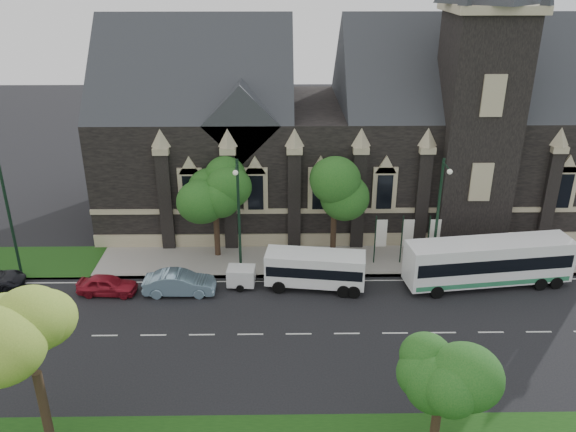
{
  "coord_description": "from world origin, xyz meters",
  "views": [
    {
      "loc": [
        -1.1,
        -30.01,
        21.18
      ],
      "look_at": [
        -0.57,
        6.0,
        5.37
      ],
      "focal_mm": 36.22,
      "sensor_mm": 36.0,
      "label": 1
    }
  ],
  "objects_px": {
    "tree_park_east": "(445,370)",
    "street_lamp_far": "(8,215)",
    "banner_flag_right": "(432,236)",
    "street_lamp_near": "(439,212)",
    "street_lamp_mid": "(239,213)",
    "tree_walk_right": "(338,185)",
    "tree_park_near": "(36,332)",
    "shuttle_bus": "(315,268)",
    "tree_walk_left": "(217,187)",
    "banner_flag_left": "(379,236)",
    "sedan": "(180,283)",
    "tour_coach": "(488,262)",
    "box_trailer": "(241,276)",
    "banner_flag_center": "(406,236)",
    "car_far_red": "(107,285)"
  },
  "relations": [
    {
      "from": "sedan",
      "to": "shuttle_bus",
      "type": "bearing_deg",
      "value": -85.77
    },
    {
      "from": "tree_walk_right",
      "to": "car_far_red",
      "type": "bearing_deg",
      "value": -160.62
    },
    {
      "from": "banner_flag_left",
      "to": "car_far_red",
      "type": "relative_size",
      "value": 0.98
    },
    {
      "from": "tree_park_east",
      "to": "street_lamp_far",
      "type": "height_order",
      "value": "street_lamp_far"
    },
    {
      "from": "tree_walk_right",
      "to": "shuttle_bus",
      "type": "distance_m",
      "value": 6.9
    },
    {
      "from": "street_lamp_near",
      "to": "sedan",
      "type": "distance_m",
      "value": 18.72
    },
    {
      "from": "banner_flag_center",
      "to": "tour_coach",
      "type": "height_order",
      "value": "banner_flag_center"
    },
    {
      "from": "tree_park_east",
      "to": "sedan",
      "type": "relative_size",
      "value": 1.27
    },
    {
      "from": "tree_walk_left",
      "to": "street_lamp_near",
      "type": "relative_size",
      "value": 0.85
    },
    {
      "from": "banner_flag_right",
      "to": "street_lamp_near",
      "type": "bearing_deg",
      "value": -98.56
    },
    {
      "from": "banner_flag_left",
      "to": "shuttle_bus",
      "type": "bearing_deg",
      "value": -145.73
    },
    {
      "from": "tree_walk_right",
      "to": "tree_walk_left",
      "type": "xyz_separation_m",
      "value": [
        -9.01,
        -0.01,
        -0.08
      ]
    },
    {
      "from": "tree_park_east",
      "to": "sedan",
      "type": "distance_m",
      "value": 20.54
    },
    {
      "from": "banner_flag_right",
      "to": "shuttle_bus",
      "type": "relative_size",
      "value": 0.56
    },
    {
      "from": "tree_park_near",
      "to": "tree_walk_left",
      "type": "distance_m",
      "value": 20.38
    },
    {
      "from": "banner_flag_center",
      "to": "box_trailer",
      "type": "bearing_deg",
      "value": -165.3
    },
    {
      "from": "street_lamp_mid",
      "to": "banner_flag_right",
      "type": "relative_size",
      "value": 2.25
    },
    {
      "from": "banner_flag_left",
      "to": "banner_flag_right",
      "type": "xyz_separation_m",
      "value": [
        4.0,
        0.0,
        0.0
      ]
    },
    {
      "from": "tree_park_near",
      "to": "tour_coach",
      "type": "distance_m",
      "value": 29.55
    },
    {
      "from": "banner_flag_left",
      "to": "sedan",
      "type": "bearing_deg",
      "value": -164.28
    },
    {
      "from": "street_lamp_far",
      "to": "tree_park_near",
      "type": "bearing_deg",
      "value": -62.58
    },
    {
      "from": "street_lamp_mid",
      "to": "tour_coach",
      "type": "distance_m",
      "value": 17.87
    },
    {
      "from": "tree_walk_right",
      "to": "box_trailer",
      "type": "xyz_separation_m",
      "value": [
        -7.09,
        -4.9,
        -4.97
      ]
    },
    {
      "from": "street_lamp_near",
      "to": "tour_coach",
      "type": "distance_m",
      "value": 4.96
    },
    {
      "from": "tree_park_near",
      "to": "tree_walk_right",
      "type": "height_order",
      "value": "tree_park_near"
    },
    {
      "from": "tree_park_near",
      "to": "street_lamp_near",
      "type": "bearing_deg",
      "value": 36.08
    },
    {
      "from": "tree_walk_left",
      "to": "street_lamp_far",
      "type": "xyz_separation_m",
      "value": [
        -14.2,
        -3.61,
        -0.62
      ]
    },
    {
      "from": "banner_flag_center",
      "to": "car_far_red",
      "type": "height_order",
      "value": "banner_flag_center"
    },
    {
      "from": "tree_park_near",
      "to": "street_lamp_mid",
      "type": "bearing_deg",
      "value": 63.9
    },
    {
      "from": "banner_flag_right",
      "to": "tour_coach",
      "type": "height_order",
      "value": "banner_flag_right"
    },
    {
      "from": "tour_coach",
      "to": "banner_flag_center",
      "type": "bearing_deg",
      "value": 141.35
    },
    {
      "from": "tree_walk_right",
      "to": "tour_coach",
      "type": "height_order",
      "value": "tree_walk_right"
    },
    {
      "from": "street_lamp_mid",
      "to": "tree_walk_right",
      "type": "bearing_deg",
      "value": 26.65
    },
    {
      "from": "tree_walk_right",
      "to": "box_trailer",
      "type": "height_order",
      "value": "tree_walk_right"
    },
    {
      "from": "street_lamp_mid",
      "to": "banner_flag_right",
      "type": "height_order",
      "value": "street_lamp_mid"
    },
    {
      "from": "street_lamp_mid",
      "to": "street_lamp_far",
      "type": "relative_size",
      "value": 1.0
    },
    {
      "from": "tree_park_east",
      "to": "box_trailer",
      "type": "height_order",
      "value": "tree_park_east"
    },
    {
      "from": "tree_park_near",
      "to": "street_lamp_far",
      "type": "height_order",
      "value": "street_lamp_far"
    },
    {
      "from": "street_lamp_far",
      "to": "banner_flag_right",
      "type": "distance_m",
      "value": 30.47
    },
    {
      "from": "tour_coach",
      "to": "tree_walk_left",
      "type": "bearing_deg",
      "value": 158.46
    },
    {
      "from": "tree_park_near",
      "to": "street_lamp_near",
      "type": "height_order",
      "value": "street_lamp_near"
    },
    {
      "from": "tree_walk_left",
      "to": "banner_flag_right",
      "type": "xyz_separation_m",
      "value": [
        16.08,
        -1.7,
        -3.35
      ]
    },
    {
      "from": "street_lamp_near",
      "to": "banner_flag_left",
      "type": "xyz_separation_m",
      "value": [
        -3.71,
        1.91,
        -2.73
      ]
    },
    {
      "from": "tour_coach",
      "to": "box_trailer",
      "type": "xyz_separation_m",
      "value": [
        -17.4,
        -0.01,
        -1.02
      ]
    },
    {
      "from": "car_far_red",
      "to": "shuttle_bus",
      "type": "bearing_deg",
      "value": -83.54
    },
    {
      "from": "tree_walk_right",
      "to": "banner_flag_left",
      "type": "xyz_separation_m",
      "value": [
        3.08,
        -1.71,
        -3.43
      ]
    },
    {
      "from": "street_lamp_near",
      "to": "street_lamp_far",
      "type": "relative_size",
      "value": 1.0
    },
    {
      "from": "tree_walk_left",
      "to": "street_lamp_near",
      "type": "bearing_deg",
      "value": -12.87
    },
    {
      "from": "banner_flag_right",
      "to": "tree_walk_right",
      "type": "bearing_deg",
      "value": 166.4
    },
    {
      "from": "tree_park_east",
      "to": "tour_coach",
      "type": "relative_size",
      "value": 0.53
    }
  ]
}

